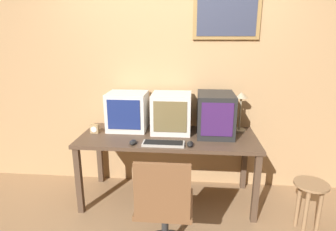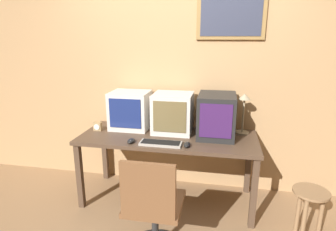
# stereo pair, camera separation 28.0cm
# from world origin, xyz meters

# --- Properties ---
(wall_back) EXTENTS (8.00, 0.08, 2.60)m
(wall_back) POSITION_xyz_m (0.01, 1.13, 1.31)
(wall_back) COLOR tan
(wall_back) RESTS_ON ground_plane
(desk) EXTENTS (1.79, 0.72, 0.73)m
(desk) POSITION_xyz_m (0.00, 0.70, 0.65)
(desk) COLOR #4C3828
(desk) RESTS_ON ground_plane
(monitor_left) EXTENTS (0.41, 0.36, 0.41)m
(monitor_left) POSITION_xyz_m (-0.45, 0.88, 0.93)
(monitor_left) COLOR beige
(monitor_left) RESTS_ON desk
(monitor_center) EXTENTS (0.40, 0.38, 0.41)m
(monitor_center) POSITION_xyz_m (0.02, 0.85, 0.93)
(monitor_center) COLOR beige
(monitor_center) RESTS_ON desk
(monitor_right) EXTENTS (0.36, 0.47, 0.43)m
(monitor_right) POSITION_xyz_m (0.48, 0.80, 0.94)
(monitor_right) COLOR black
(monitor_right) RESTS_ON desk
(keyboard_main) EXTENTS (0.39, 0.15, 0.03)m
(keyboard_main) POSITION_xyz_m (-0.02, 0.45, 0.74)
(keyboard_main) COLOR #A8A399
(keyboard_main) RESTS_ON desk
(mouse_near_keyboard) EXTENTS (0.06, 0.12, 0.04)m
(mouse_near_keyboard) POSITION_xyz_m (0.23, 0.45, 0.74)
(mouse_near_keyboard) COLOR black
(mouse_near_keyboard) RESTS_ON desk
(mouse_far_corner) EXTENTS (0.07, 0.11, 0.04)m
(mouse_far_corner) POSITION_xyz_m (-0.31, 0.44, 0.74)
(mouse_far_corner) COLOR black
(mouse_far_corner) RESTS_ON desk
(desk_clock) EXTENTS (0.09, 0.05, 0.09)m
(desk_clock) POSITION_xyz_m (-0.77, 0.72, 0.77)
(desk_clock) COLOR #A38456
(desk_clock) RESTS_ON desk
(desk_lamp) EXTENTS (0.14, 0.14, 0.42)m
(desk_lamp) POSITION_xyz_m (0.75, 0.93, 1.01)
(desk_lamp) COLOR tan
(desk_lamp) RESTS_ON desk
(office_chair) EXTENTS (0.45, 0.45, 0.88)m
(office_chair) POSITION_xyz_m (0.05, -0.13, 0.38)
(office_chair) COLOR black
(office_chair) RESTS_ON ground_plane
(side_stool) EXTENTS (0.29, 0.29, 0.49)m
(side_stool) POSITION_xyz_m (1.27, 0.27, 0.35)
(side_stool) COLOR #8E6B47
(side_stool) RESTS_ON ground_plane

